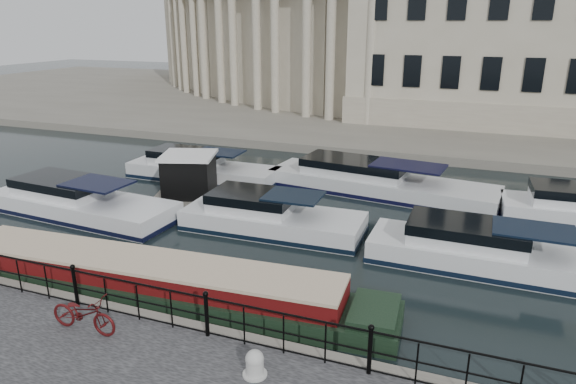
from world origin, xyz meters
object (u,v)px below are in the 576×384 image
Objects in this scene: harbour_hut at (190,178)px; narrowboat at (145,284)px; mooring_bollard at (255,364)px; bicycle at (83,313)px.

narrowboat is at bearing -85.29° from harbour_hut.
narrowboat is at bearing 149.87° from mooring_bollard.
mooring_bollard is at bearing -33.62° from narrowboat.
bicycle is at bearing 179.46° from mooring_bollard.
mooring_bollard is 13.96m from harbour_hut.
harbour_hut is (-8.35, 11.18, 0.12)m from mooring_bollard.
harbour_hut is at bearing 108.91° from narrowboat.
bicycle is at bearing -87.75° from narrowboat.
bicycle is 3.05× the size of mooring_bollard.
harbour_hut reaches higher than mooring_bollard.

